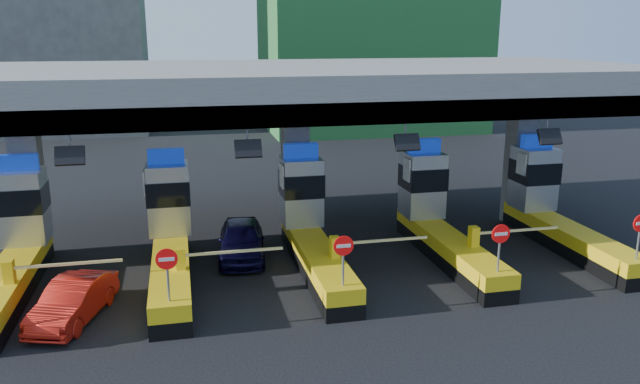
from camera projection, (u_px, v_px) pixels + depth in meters
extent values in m
plane|color=black|center=(311.00, 263.00, 23.00)|extent=(120.00, 120.00, 0.00)
cube|color=slate|center=(294.00, 85.00, 24.28)|extent=(28.00, 12.00, 1.50)
cube|color=#4C4C49|center=(328.00, 114.00, 19.00)|extent=(28.00, 0.60, 0.70)
cube|color=slate|center=(29.00, 186.00, 23.02)|extent=(1.00, 1.00, 5.50)
cube|color=slate|center=(295.00, 173.00, 25.15)|extent=(1.00, 1.00, 5.50)
cube|color=slate|center=(520.00, 162.00, 27.29)|extent=(1.00, 1.00, 5.50)
cylinder|color=slate|center=(70.00, 142.00, 17.54)|extent=(0.06, 0.06, 0.50)
cube|color=black|center=(70.00, 156.00, 17.44)|extent=(0.80, 0.38, 0.54)
cylinder|color=slate|center=(247.00, 136.00, 18.61)|extent=(0.06, 0.06, 0.50)
cube|color=black|center=(248.00, 149.00, 18.51)|extent=(0.80, 0.38, 0.54)
cylinder|color=slate|center=(405.00, 130.00, 19.68)|extent=(0.06, 0.06, 0.50)
cube|color=black|center=(407.00, 142.00, 19.58)|extent=(0.80, 0.38, 0.54)
cylinder|color=slate|center=(547.00, 125.00, 20.75)|extent=(0.06, 0.06, 0.50)
cube|color=black|center=(550.00, 137.00, 20.65)|extent=(0.80, 0.38, 0.54)
cube|color=black|center=(11.00, 291.00, 19.86)|extent=(1.20, 8.00, 0.50)
cube|color=#E5B70C|center=(9.00, 277.00, 19.73)|extent=(1.20, 8.00, 0.50)
cube|color=#9EA3A8|center=(23.00, 206.00, 22.00)|extent=(1.50, 1.50, 2.60)
cube|color=black|center=(22.00, 198.00, 21.90)|extent=(1.56, 1.56, 0.90)
cube|color=#0C2DBF|center=(18.00, 162.00, 21.60)|extent=(1.30, 0.35, 0.55)
cube|color=#E5B70C|center=(9.00, 272.00, 18.53)|extent=(0.30, 0.35, 0.70)
cube|color=white|center=(67.00, 264.00, 18.85)|extent=(3.20, 0.08, 0.08)
cube|color=black|center=(172.00, 278.00, 20.93)|extent=(1.20, 8.00, 0.50)
cube|color=#E5B70C|center=(171.00, 264.00, 20.80)|extent=(1.20, 8.00, 0.50)
cube|color=#9EA3A8|center=(169.00, 198.00, 23.06)|extent=(1.50, 1.50, 2.60)
cube|color=black|center=(168.00, 190.00, 22.97)|extent=(1.56, 1.56, 0.90)
cube|color=#0C2DBF|center=(166.00, 156.00, 22.67)|extent=(1.30, 0.35, 0.55)
cube|color=white|center=(145.00, 183.00, 22.44)|extent=(0.06, 0.70, 0.90)
cylinder|color=slate|center=(168.00, 279.00, 17.18)|extent=(0.07, 0.07, 1.30)
cylinder|color=red|center=(167.00, 259.00, 17.00)|extent=(0.60, 0.04, 0.60)
cube|color=white|center=(167.00, 259.00, 16.98)|extent=(0.42, 0.02, 0.10)
cube|color=#E5B70C|center=(181.00, 259.00, 19.60)|extent=(0.30, 0.35, 0.70)
cube|color=white|center=(233.00, 252.00, 19.92)|extent=(3.20, 0.08, 0.08)
cube|color=black|center=(317.00, 266.00, 22.00)|extent=(1.20, 8.00, 0.50)
cube|color=#E5B70C|center=(317.00, 253.00, 21.87)|extent=(1.20, 8.00, 0.50)
cube|color=#9EA3A8|center=(301.00, 191.00, 24.13)|extent=(1.50, 1.50, 2.60)
cube|color=black|center=(301.00, 183.00, 24.04)|extent=(1.56, 1.56, 0.90)
cube|color=#0C2DBF|center=(301.00, 151.00, 23.74)|extent=(1.30, 0.35, 0.55)
cube|color=white|center=(282.00, 176.00, 23.50)|extent=(0.06, 0.70, 0.90)
cylinder|color=slate|center=(343.00, 265.00, 18.25)|extent=(0.07, 0.07, 1.30)
cylinder|color=red|center=(344.00, 246.00, 18.07)|extent=(0.60, 0.04, 0.60)
cube|color=white|center=(344.00, 246.00, 18.05)|extent=(0.42, 0.02, 0.10)
cube|color=#E5B70C|center=(335.00, 247.00, 20.66)|extent=(0.30, 0.35, 0.70)
cube|color=white|center=(382.00, 240.00, 20.99)|extent=(3.20, 0.08, 0.08)
cube|color=black|center=(448.00, 255.00, 23.06)|extent=(1.20, 8.00, 0.50)
cube|color=#E5B70C|center=(449.00, 242.00, 22.94)|extent=(1.20, 8.00, 0.50)
cube|color=#9EA3A8|center=(422.00, 184.00, 25.20)|extent=(1.50, 1.50, 2.60)
cube|color=black|center=(423.00, 177.00, 25.11)|extent=(1.56, 1.56, 0.90)
cube|color=#0C2DBF|center=(424.00, 146.00, 24.81)|extent=(1.30, 0.35, 0.55)
cube|color=white|center=(407.00, 170.00, 24.57)|extent=(0.06, 0.70, 0.90)
cylinder|color=slate|center=(499.00, 252.00, 19.32)|extent=(0.07, 0.07, 1.30)
cylinder|color=red|center=(501.00, 234.00, 19.14)|extent=(0.60, 0.04, 0.60)
cube|color=white|center=(501.00, 234.00, 19.11)|extent=(0.42, 0.02, 0.10)
cube|color=#E5B70C|center=(474.00, 236.00, 21.73)|extent=(0.30, 0.35, 0.70)
cube|color=white|center=(517.00, 230.00, 22.06)|extent=(3.20, 0.08, 0.08)
cube|color=black|center=(568.00, 245.00, 24.13)|extent=(1.20, 8.00, 0.50)
cube|color=#E5B70C|center=(570.00, 233.00, 24.01)|extent=(1.20, 8.00, 0.50)
cube|color=#9EA3A8|center=(534.00, 178.00, 26.27)|extent=(1.50, 1.50, 2.60)
cube|color=black|center=(535.00, 171.00, 26.18)|extent=(1.56, 1.56, 0.90)
cube|color=#0C2DBF|center=(537.00, 141.00, 25.88)|extent=(1.30, 0.35, 0.55)
cube|color=white|center=(522.00, 164.00, 25.64)|extent=(0.06, 0.70, 0.90)
cylinder|color=slate|center=(638.00, 240.00, 20.38)|extent=(0.07, 0.07, 1.30)
cube|color=#E5B70C|center=(600.00, 227.00, 22.80)|extent=(0.30, 0.35, 0.70)
cube|color=white|center=(639.00, 221.00, 23.13)|extent=(3.20, 0.08, 0.08)
cube|color=#4C4C49|center=(56.00, 23.00, 51.79)|extent=(14.00, 10.00, 18.00)
imported|color=black|center=(241.00, 240.00, 23.34)|extent=(2.09, 4.32, 1.42)
imported|color=#B9180E|center=(73.00, 301.00, 18.29)|extent=(2.35, 3.91, 1.22)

